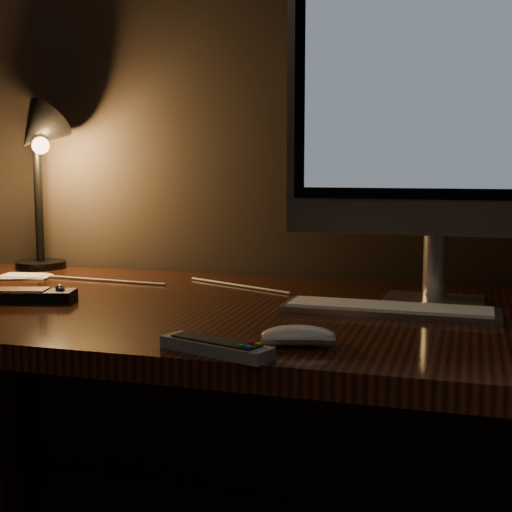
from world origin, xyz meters
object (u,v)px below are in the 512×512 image
(keyboard, at_px, (389,309))
(monitor, at_px, (439,115))
(desk_lamp, at_px, (38,155))
(tv_remote, at_px, (216,347))
(media_remote, at_px, (30,295))
(desk, at_px, (256,363))
(mouse, at_px, (298,338))

(keyboard, bearing_deg, monitor, 56.14)
(desk_lamp, bearing_deg, tv_remote, -40.57)
(media_remote, xyz_separation_m, tv_remote, (0.48, -0.27, -0.00))
(media_remote, bearing_deg, tv_remote, -44.31)
(monitor, height_order, desk_lamp, monitor)
(tv_remote, bearing_deg, desk, 118.18)
(monitor, height_order, keyboard, monitor)
(desk, bearing_deg, desk_lamp, 160.65)
(desk_lamp, bearing_deg, keyboard, -15.52)
(keyboard, bearing_deg, tv_remote, -118.87)
(monitor, height_order, mouse, monitor)
(monitor, bearing_deg, mouse, -113.30)
(media_remote, relative_size, tv_remote, 1.02)
(mouse, bearing_deg, monitor, 51.45)
(desk, height_order, mouse, mouse)
(media_remote, distance_m, desk_lamp, 0.50)
(mouse, relative_size, media_remote, 0.59)
(mouse, height_order, tv_remote, tv_remote)
(media_remote, bearing_deg, mouse, -33.31)
(monitor, bearing_deg, desk_lamp, 171.23)
(desk_lamp, bearing_deg, desk, -17.77)
(monitor, relative_size, mouse, 5.54)
(monitor, distance_m, mouse, 0.54)
(mouse, bearing_deg, keyboard, 55.70)
(desk, relative_size, desk_lamp, 3.76)
(desk, distance_m, desk_lamp, 0.78)
(keyboard, height_order, desk_lamp, desk_lamp)
(media_remote, bearing_deg, monitor, -1.44)
(monitor, bearing_deg, desk, -170.54)
(desk, xyz_separation_m, keyboard, (0.27, -0.05, 0.14))
(desk, xyz_separation_m, tv_remote, (0.06, -0.41, 0.14))
(desk, relative_size, media_remote, 8.79)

